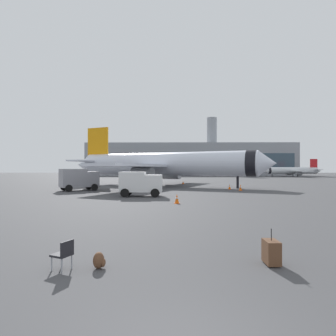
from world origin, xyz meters
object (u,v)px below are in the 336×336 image
Objects in this scene: airplane_taxiing at (292,171)px; rolling_suitcase at (271,252)px; service_truck at (79,179)px; traveller_backpack at (99,261)px; safety_cone_far at (230,187)px; airplane_at_gate at (163,164)px; cargo_van at (140,183)px; safety_cone_mid at (177,199)px; safety_cone_outer at (240,188)px; gate_chair at (64,253)px; safety_cone_near at (183,182)px.

rolling_suitcase is at bearing -113.57° from airplane_taxiing.
traveller_backpack is (10.26, -29.00, -1.37)m from service_truck.
safety_cone_far is at bearing 7.14° from service_truck.
airplane_at_gate reaches higher than safety_cone_far.
airplane_taxiing is 84.98m from cargo_van.
safety_cone_mid is 0.96× the size of safety_cone_outer.
safety_cone_mid is 15.58m from traveller_backpack.
cargo_van is at bearing 122.03° from safety_cone_mid.
gate_chair is (9.28, -29.16, -1.11)m from service_truck.
airplane_taxiing is at bearing 48.78° from service_truck.
safety_cone_far is at bearing 80.55° from rolling_suitcase.
airplane_at_gate is 38.51m from gate_chair.
airplane_taxiing is 4.95× the size of cargo_van.
gate_chair is (-1.65, -38.34, -3.16)m from airplane_at_gate.
service_truck is 6.45× the size of safety_cone_mid.
airplane_at_gate is at bearing 88.99° from traveller_backpack.
traveller_backpack is at bearing -116.12° from airplane_taxiing.
airplane_at_gate is at bearing 94.77° from safety_cone_mid.
gate_chair is at bearing -112.66° from safety_cone_outer.
airplane_taxiing is at bearing 50.55° from airplane_at_gate.
airplane_taxiing reaches higher than gate_chair.
cargo_van is at bearing -138.32° from safety_cone_far.
traveller_backpack is at bearing 9.47° from gate_chair.
safety_cone_outer is at bearing 57.93° from safety_cone_mid.
rolling_suitcase reaches higher than gate_chair.
service_truck is at bearing 107.65° from gate_chair.
airplane_taxiing is at bearing 56.83° from cargo_van.
safety_cone_mid is at bearing 77.11° from gate_chair.
airplane_taxiing is 30.78× the size of safety_cone_far.
cargo_van is at bearing -102.91° from safety_cone_near.
safety_cone_outer is 0.76× the size of rolling_suitcase.
airplane_taxiing reaches higher than traveller_backpack.
airplane_taxiing is at bearing 63.88° from traveller_backpack.
safety_cone_far is at bearing -34.27° from airplane_at_gate.
airplane_at_gate is at bearing 87.53° from gate_chair.
safety_cone_far is at bearing 41.68° from cargo_van.
airplane_taxiing is at bearing 61.69° from safety_cone_outer.
safety_cone_mid is 1.13× the size of safety_cone_far.
rolling_suitcase is at bearing -88.94° from safety_cone_near.
safety_cone_mid is at bearing -93.36° from safety_cone_near.
airplane_at_gate reaches higher than safety_cone_near.
gate_chair reaches higher than safety_cone_mid.
airplane_taxiing reaches higher than cargo_van.
safety_cone_mid is at bearing -46.73° from service_truck.
airplane_taxiing is 71.70m from safety_cone_outer.
safety_cone_outer is 31.99m from gate_chair.
service_truck is at bearing -131.85° from safety_cone_near.
gate_chair is (-11.33, -31.74, 0.15)m from safety_cone_far.
safety_cone_outer is 31.48m from traveller_backpack.
rolling_suitcase is (-6.18, -28.98, -0.02)m from safety_cone_outer.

